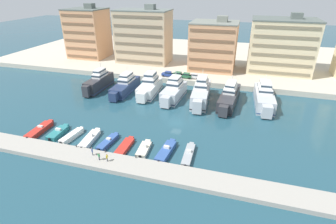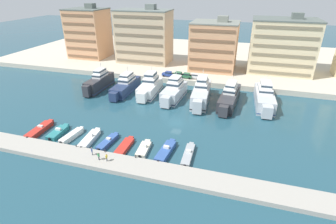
# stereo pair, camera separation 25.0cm
# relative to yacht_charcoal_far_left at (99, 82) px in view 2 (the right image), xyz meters

# --- Properties ---
(ground_plane) EXTENTS (400.00, 400.00, 0.00)m
(ground_plane) POSITION_rel_yacht_charcoal_far_left_xyz_m (29.89, -15.11, -2.45)
(ground_plane) COLOR #234C5B
(quay_promenade) EXTENTS (180.00, 70.00, 1.74)m
(quay_promenade) POSITION_rel_yacht_charcoal_far_left_xyz_m (29.89, 46.61, -1.58)
(quay_promenade) COLOR beige
(quay_promenade) RESTS_ON ground
(pier_dock) EXTENTS (120.00, 5.01, 0.89)m
(pier_dock) POSITION_rel_yacht_charcoal_far_left_xyz_m (29.89, -34.85, -2.00)
(pier_dock) COLOR #A8A399
(pier_dock) RESTS_ON ground
(yacht_charcoal_far_left) EXTENTS (3.75, 15.94, 8.23)m
(yacht_charcoal_far_left) POSITION_rel_yacht_charcoal_far_left_xyz_m (0.00, 0.00, 0.00)
(yacht_charcoal_far_left) COLOR #333338
(yacht_charcoal_far_left) RESTS_ON ground
(yacht_navy_left) EXTENTS (4.43, 17.69, 7.55)m
(yacht_navy_left) POSITION_rel_yacht_charcoal_far_left_xyz_m (9.13, 0.37, -0.36)
(yacht_navy_left) COLOR navy
(yacht_navy_left) RESTS_ON ground
(yacht_white_mid_left) EXTENTS (5.17, 15.98, 8.42)m
(yacht_white_mid_left) POSITION_rel_yacht_charcoal_far_left_xyz_m (17.03, 0.89, -0.07)
(yacht_white_mid_left) COLOR white
(yacht_white_mid_left) RESTS_ON ground
(yacht_silver_center_left) EXTENTS (5.33, 15.91, 8.26)m
(yacht_silver_center_left) POSITION_rel_yacht_charcoal_far_left_xyz_m (25.17, -0.45, -0.07)
(yacht_silver_center_left) COLOR silver
(yacht_silver_center_left) RESTS_ON ground
(yacht_silver_center) EXTENTS (5.49, 19.07, 8.78)m
(yacht_silver_center) POSITION_rel_yacht_charcoal_far_left_xyz_m (33.27, -0.13, 0.16)
(yacht_silver_center) COLOR silver
(yacht_silver_center) RESTS_ON ground
(yacht_charcoal_center_right) EXTENTS (5.49, 19.64, 7.76)m
(yacht_charcoal_center_right) POSITION_rel_yacht_charcoal_far_left_xyz_m (41.30, 0.38, -0.25)
(yacht_charcoal_center_right) COLOR #333338
(yacht_charcoal_center_right) RESTS_ON ground
(yacht_silver_mid_right) EXTENTS (5.55, 19.14, 8.12)m
(yacht_silver_mid_right) POSITION_rel_yacht_charcoal_far_left_xyz_m (50.78, 2.42, -0.10)
(yacht_silver_mid_right) COLOR silver
(yacht_silver_mid_right) RESTS_ON ground
(motorboat_red_far_left) EXTENTS (2.54, 8.76, 1.47)m
(motorboat_red_far_left) POSITION_rel_yacht_charcoal_far_left_xyz_m (0.65, -28.39, -1.89)
(motorboat_red_far_left) COLOR red
(motorboat_red_far_left) RESTS_ON ground
(motorboat_teal_left) EXTENTS (2.53, 7.01, 1.45)m
(motorboat_teal_left) POSITION_rel_yacht_charcoal_far_left_xyz_m (5.43, -28.11, -1.95)
(motorboat_teal_left) COLOR teal
(motorboat_teal_left) RESTS_ON ground
(motorboat_white_mid_left) EXTENTS (2.20, 7.29, 1.09)m
(motorboat_white_mid_left) POSITION_rel_yacht_charcoal_far_left_xyz_m (9.39, -28.64, -1.90)
(motorboat_white_mid_left) COLOR white
(motorboat_white_mid_left) RESTS_ON ground
(motorboat_white_center_left) EXTENTS (2.69, 8.33, 1.56)m
(motorboat_white_center_left) POSITION_rel_yacht_charcoal_far_left_xyz_m (13.92, -28.50, -1.92)
(motorboat_white_center_left) COLOR white
(motorboat_white_center_left) RESTS_ON ground
(motorboat_blue_center) EXTENTS (2.22, 7.31, 1.32)m
(motorboat_blue_center) POSITION_rel_yacht_charcoal_far_left_xyz_m (18.26, -28.51, -1.96)
(motorboat_blue_center) COLOR #33569E
(motorboat_blue_center) RESTS_ON ground
(motorboat_red_center_right) EXTENTS (2.08, 7.40, 0.85)m
(motorboat_red_center_right) POSITION_rel_yacht_charcoal_far_left_xyz_m (22.39, -28.99, -2.05)
(motorboat_red_center_right) COLOR red
(motorboat_red_center_right) RESTS_ON ground
(motorboat_cream_mid_right) EXTENTS (2.47, 6.40, 1.39)m
(motorboat_cream_mid_right) POSITION_rel_yacht_charcoal_far_left_xyz_m (26.57, -28.68, -2.01)
(motorboat_cream_mid_right) COLOR beige
(motorboat_cream_mid_right) RESTS_ON ground
(motorboat_blue_right) EXTENTS (2.59, 8.44, 1.60)m
(motorboat_blue_right) POSITION_rel_yacht_charcoal_far_left_xyz_m (31.21, -28.33, -1.89)
(motorboat_blue_right) COLOR #33569E
(motorboat_blue_right) RESTS_ON ground
(motorboat_grey_far_right) EXTENTS (2.01, 8.29, 1.35)m
(motorboat_grey_far_right) POSITION_rel_yacht_charcoal_far_left_xyz_m (35.80, -28.11, -1.99)
(motorboat_grey_far_right) COLOR #9EA3A8
(motorboat_grey_far_right) RESTS_ON ground
(car_blue_far_left) EXTENTS (4.20, 2.12, 1.80)m
(car_blue_far_left) POSITION_rel_yacht_charcoal_far_left_xyz_m (19.12, 13.83, 0.27)
(car_blue_far_left) COLOR #28428E
(car_blue_far_left) RESTS_ON quay_promenade
(car_green_left) EXTENTS (4.22, 2.17, 1.80)m
(car_green_left) POSITION_rel_yacht_charcoal_far_left_xyz_m (22.61, 14.37, 0.27)
(car_green_left) COLOR #2D6642
(car_green_left) RESTS_ON quay_promenade
(car_green_mid_left) EXTENTS (4.22, 2.17, 1.80)m
(car_green_mid_left) POSITION_rel_yacht_charcoal_far_left_xyz_m (25.65, 13.89, 0.27)
(car_green_mid_left) COLOR #2D6642
(car_green_mid_left) RESTS_ON quay_promenade
(car_white_center_left) EXTENTS (4.12, 1.95, 1.80)m
(car_white_center_left) POSITION_rel_yacht_charcoal_far_left_xyz_m (28.42, 14.13, 0.27)
(car_white_center_left) COLOR white
(car_white_center_left) RESTS_ON quay_promenade
(apartment_block_far_left) EXTENTS (15.57, 14.07, 22.06)m
(apartment_block_far_left) POSITION_rel_yacht_charcoal_far_left_xyz_m (-21.79, 31.22, 9.39)
(apartment_block_far_left) COLOR tan
(apartment_block_far_left) RESTS_ON quay_promenade
(apartment_block_left) EXTENTS (21.44, 12.34, 22.37)m
(apartment_block_left) POSITION_rel_yacht_charcoal_far_left_xyz_m (4.25, 29.92, 9.53)
(apartment_block_left) COLOR #C6AD89
(apartment_block_left) RESTS_ON quay_promenade
(apartment_block_mid_left) EXTENTS (16.65, 14.59, 19.16)m
(apartment_block_mid_left) POSITION_rel_yacht_charcoal_far_left_xyz_m (32.59, 27.83, 7.93)
(apartment_block_mid_left) COLOR tan
(apartment_block_mid_left) RESTS_ON quay_promenade
(apartment_block_center_left) EXTENTS (22.00, 15.32, 20.54)m
(apartment_block_center_left) POSITION_rel_yacht_charcoal_far_left_xyz_m (56.08, 31.43, 8.61)
(apartment_block_center_left) COLOR beige
(apartment_block_center_left) RESTS_ON quay_promenade
(pedestrian_near_edge) EXTENTS (0.46, 0.58, 1.74)m
(pedestrian_near_edge) POSITION_rel_yacht_charcoal_far_left_xyz_m (18.02, -34.16, -0.52)
(pedestrian_near_edge) COLOR #4C515B
(pedestrian_near_edge) RESTS_ON pier_dock
(pedestrian_mid_deck) EXTENTS (0.24, 0.62, 1.60)m
(pedestrian_mid_deck) POSITION_rel_yacht_charcoal_far_left_xyz_m (21.69, -35.10, -0.61)
(pedestrian_mid_deck) COLOR #4C515B
(pedestrian_mid_deck) RESTS_ON pier_dock
(pedestrian_far_side) EXTENTS (0.58, 0.40, 1.63)m
(pedestrian_far_side) POSITION_rel_yacht_charcoal_far_left_xyz_m (20.05, -35.18, -0.59)
(pedestrian_far_side) COLOR #282D3D
(pedestrian_far_side) RESTS_ON pier_dock
(bollard_west) EXTENTS (0.20, 0.20, 0.61)m
(bollard_west) POSITION_rel_yacht_charcoal_far_left_xyz_m (13.31, -32.59, -1.23)
(bollard_west) COLOR #2D2D33
(bollard_west) RESTS_ON pier_dock
(bollard_west_mid) EXTENTS (0.20, 0.20, 0.61)m
(bollard_west_mid) POSITION_rel_yacht_charcoal_far_left_xyz_m (19.86, -32.59, -1.23)
(bollard_west_mid) COLOR #2D2D33
(bollard_west_mid) RESTS_ON pier_dock
(bollard_east_mid) EXTENTS (0.20, 0.20, 0.61)m
(bollard_east_mid) POSITION_rel_yacht_charcoal_far_left_xyz_m (26.41, -32.59, -1.23)
(bollard_east_mid) COLOR #2D2D33
(bollard_east_mid) RESTS_ON pier_dock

